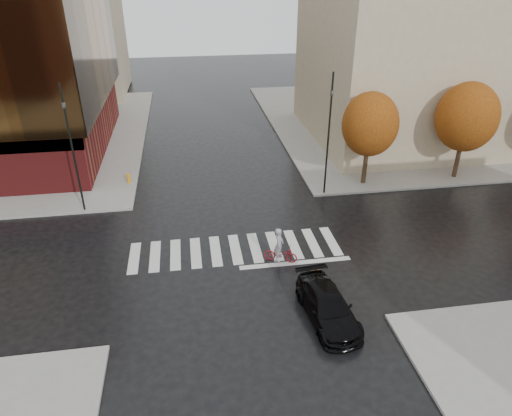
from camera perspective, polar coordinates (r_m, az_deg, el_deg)
The scene contains 13 objects.
ground at distance 25.05m, azimuth -2.45°, elevation -5.79°, with size 120.00×120.00×0.00m, color black.
sidewalk_ne at distance 49.63m, azimuth 19.66°, elevation 10.42°, with size 30.00×30.00×0.15m, color gray.
crosswalk at distance 25.46m, azimuth -2.58°, elevation -5.16°, with size 12.00×3.00×0.01m, color silver.
building_ne_tan at distance 42.49m, azimuth 19.18°, elevation 20.35°, with size 16.00×16.00×18.00m, color tan.
building_nw_far at distance 59.37m, azimuth -24.33°, elevation 22.40°, with size 14.00×12.00×20.00m, color tan.
tree_ne_a at distance 32.01m, azimuth 14.08°, elevation 10.10°, with size 3.80×3.80×6.50m.
tree_ne_b at distance 35.23m, azimuth 24.87°, elevation 10.26°, with size 4.20×4.20×6.89m.
sedan at distance 20.86m, azimuth 8.94°, elevation -12.02°, with size 1.86×4.58×1.33m, color black.
cyclist at distance 24.14m, azimuth 3.02°, elevation -5.31°, with size 1.87×1.21×2.01m.
traffic_light_nw at distance 29.27m, azimuth -22.16°, elevation 7.85°, with size 0.24×0.21×8.02m.
traffic_light_ne at distance 29.81m, azimuth 9.14°, elevation 10.08°, with size 0.17×0.21×8.10m.
fire_hydrant at distance 33.75m, azimuth -15.65°, elevation 3.70°, with size 0.26×0.26×0.73m.
manhole at distance 24.10m, azimuth 7.42°, elevation -7.58°, with size 0.57×0.57×0.01m, color #4F351C.
Camera 1 is at (-2.16, -20.60, 14.09)m, focal length 32.00 mm.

